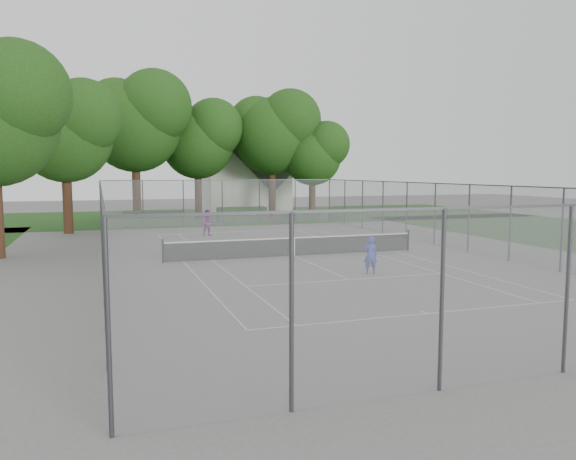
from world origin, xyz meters
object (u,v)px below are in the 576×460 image
object	(u,v)px
tennis_net	(294,246)
house	(245,172)
woman_player	(208,223)
girl_player	(370,255)

from	to	relation	value
tennis_net	house	size ratio (longest dim) A/B	1.28
woman_player	tennis_net	bearing A→B (deg)	-76.65
tennis_net	woman_player	world-z (taller)	woman_player
house	woman_player	distance (m)	21.02
house	girl_player	world-z (taller)	house
house	woman_player	bearing A→B (deg)	-110.85
tennis_net	house	xyz separation A→B (m)	(4.96, 29.37, 3.54)
tennis_net	girl_player	bearing A→B (deg)	-76.12
tennis_net	woman_player	size ratio (longest dim) A/B	7.61
girl_player	woman_player	distance (m)	15.93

